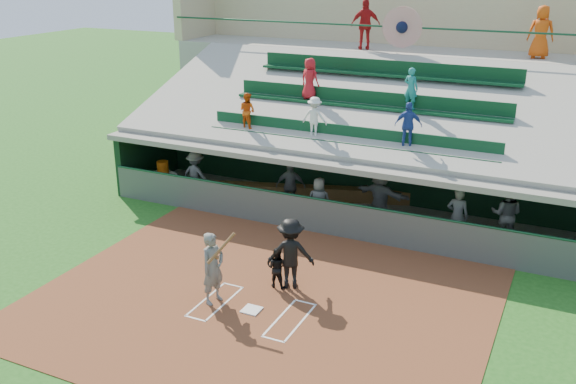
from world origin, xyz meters
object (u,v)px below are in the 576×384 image
at_px(white_table, 165,182).
at_px(water_cooler, 163,167).
at_px(home_plate, 252,310).
at_px(batter_at_plate, 213,268).
at_px(catcher, 277,267).

bearing_deg(white_table, water_cooler, -161.46).
xyz_separation_m(home_plate, white_table, (-6.81, 6.03, 0.36)).
distance_m(home_plate, water_cooler, 9.18).
bearing_deg(home_plate, batter_at_plate, -179.41).
height_order(home_plate, batter_at_plate, batter_at_plate).
height_order(white_table, water_cooler, water_cooler).
bearing_deg(white_table, batter_at_plate, -21.71).
xyz_separation_m(catcher, white_table, (-6.83, 4.68, -0.17)).
bearing_deg(water_cooler, home_plate, -41.33).
bearing_deg(batter_at_plate, water_cooler, 133.93).
distance_m(catcher, white_table, 8.28).
xyz_separation_m(batter_at_plate, catcher, (1.05, 1.36, -0.38)).
distance_m(home_plate, white_table, 9.10).
bearing_deg(catcher, batter_at_plate, 46.73).
xyz_separation_m(batter_at_plate, white_table, (-5.77, 6.04, -0.55)).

